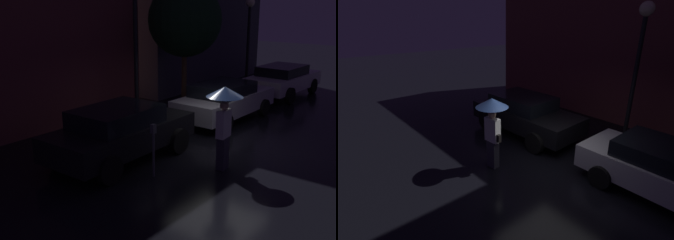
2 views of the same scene
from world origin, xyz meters
TOP-DOWN VIEW (x-y plane):
  - ground_plane at (0.00, 0.00)m, footprint 60.00×60.00m
  - parked_car_black at (-2.62, 1.47)m, footprint 4.31×2.01m
  - parked_car_silver at (2.46, 1.36)m, footprint 4.33×1.94m
  - parked_car_white at (7.43, 1.36)m, footprint 4.20×1.99m
  - pedestrian_with_umbrella at (-1.47, -0.97)m, footprint 0.91×0.91m
  - parking_meter at (-2.93, 0.07)m, footprint 0.12×0.10m
  - street_lamp_near at (0.28, 3.56)m, footprint 0.44×0.44m
  - street_lamp_far at (8.18, 3.56)m, footprint 0.43×0.43m
  - street_tree at (2.93, 3.49)m, footprint 2.78×2.78m

SIDE VIEW (x-z plane):
  - ground_plane at x=0.00m, z-range 0.00..0.00m
  - parked_car_silver at x=2.46m, z-range 0.05..1.39m
  - parked_car_white at x=7.43m, z-range 0.06..1.41m
  - parked_car_black at x=-2.62m, z-range 0.05..1.52m
  - parking_meter at x=-2.93m, z-range 0.15..1.48m
  - pedestrian_with_umbrella at x=-1.47m, z-range 0.50..2.63m
  - street_lamp_far at x=8.18m, z-range 0.87..5.08m
  - street_lamp_near at x=0.28m, z-range 0.96..5.59m
  - street_tree at x=2.93m, z-range 1.00..5.79m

